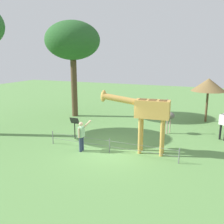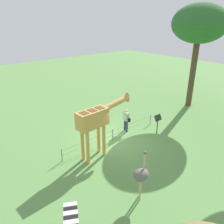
{
  "view_description": "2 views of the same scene",
  "coord_description": "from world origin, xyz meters",
  "px_view_note": "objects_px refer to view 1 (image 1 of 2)",
  "views": [
    {
      "loc": [
        -4.73,
        11.32,
        4.92
      ],
      "look_at": [
        0.15,
        -0.45,
        2.0
      ],
      "focal_mm": 39.75,
      "sensor_mm": 36.0,
      "label": 1
    },
    {
      "loc": [
        -7.8,
        -9.04,
        7.03
      ],
      "look_at": [
        -0.05,
        0.24,
        1.91
      ],
      "focal_mm": 35.68,
      "sensor_mm": 36.0,
      "label": 2
    }
  ],
  "objects_px": {
    "ostrich": "(169,116)",
    "shade_hut_aside": "(209,85)",
    "tree_east": "(73,41)",
    "visitor": "(81,135)",
    "info_sign": "(75,124)",
    "giraffe": "(147,111)"
  },
  "relations": [
    {
      "from": "ostrich",
      "to": "info_sign",
      "type": "distance_m",
      "value": 5.96
    },
    {
      "from": "visitor",
      "to": "ostrich",
      "type": "bearing_deg",
      "value": -127.45
    },
    {
      "from": "shade_hut_aside",
      "to": "info_sign",
      "type": "relative_size",
      "value": 2.49
    },
    {
      "from": "ostrich",
      "to": "tree_east",
      "type": "height_order",
      "value": "tree_east"
    },
    {
      "from": "giraffe",
      "to": "shade_hut_aside",
      "type": "xyz_separation_m",
      "value": [
        -2.62,
        -7.74,
        0.61
      ]
    },
    {
      "from": "info_sign",
      "to": "giraffe",
      "type": "bearing_deg",
      "value": 174.18
    },
    {
      "from": "visitor",
      "to": "giraffe",
      "type": "bearing_deg",
      "value": -160.81
    },
    {
      "from": "giraffe",
      "to": "info_sign",
      "type": "height_order",
      "value": "giraffe"
    },
    {
      "from": "ostrich",
      "to": "tree_east",
      "type": "xyz_separation_m",
      "value": [
        8.02,
        -1.85,
        4.82
      ]
    },
    {
      "from": "visitor",
      "to": "info_sign",
      "type": "relative_size",
      "value": 1.29
    },
    {
      "from": "ostrich",
      "to": "shade_hut_aside",
      "type": "distance_m",
      "value": 4.84
    },
    {
      "from": "giraffe",
      "to": "ostrich",
      "type": "height_order",
      "value": "giraffe"
    },
    {
      "from": "shade_hut_aside",
      "to": "tree_east",
      "type": "xyz_separation_m",
      "value": [
        10.13,
        2.2,
        3.2
      ]
    },
    {
      "from": "giraffe",
      "to": "visitor",
      "type": "height_order",
      "value": "giraffe"
    },
    {
      "from": "visitor",
      "to": "shade_hut_aside",
      "type": "xyz_separation_m",
      "value": [
        -5.77,
        -8.84,
        1.89
      ]
    },
    {
      "from": "tree_east",
      "to": "info_sign",
      "type": "relative_size",
      "value": 5.74
    },
    {
      "from": "giraffe",
      "to": "tree_east",
      "type": "bearing_deg",
      "value": -36.44
    },
    {
      "from": "ostrich",
      "to": "tree_east",
      "type": "distance_m",
      "value": 9.54
    },
    {
      "from": "shade_hut_aside",
      "to": "giraffe",
      "type": "bearing_deg",
      "value": 71.28
    },
    {
      "from": "shade_hut_aside",
      "to": "ostrich",
      "type": "bearing_deg",
      "value": 62.55
    },
    {
      "from": "shade_hut_aside",
      "to": "tree_east",
      "type": "relative_size",
      "value": 0.43
    },
    {
      "from": "ostrich",
      "to": "shade_hut_aside",
      "type": "height_order",
      "value": "shade_hut_aside"
    }
  ]
}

